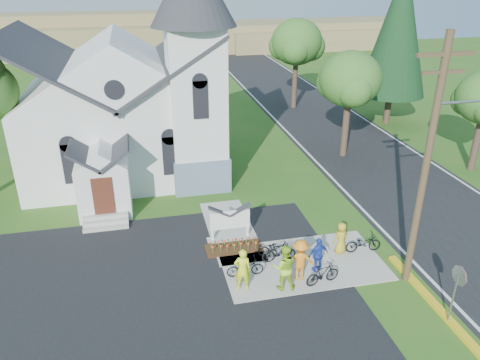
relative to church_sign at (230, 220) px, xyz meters
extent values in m
plane|color=#2B5D1A|center=(1.20, -3.20, -1.03)|extent=(120.00, 120.00, 0.00)
cube|color=black|center=(-5.80, -5.20, -1.02)|extent=(20.00, 16.00, 0.02)
cube|color=black|center=(11.20, 11.80, -1.02)|extent=(8.00, 90.00, 0.02)
cube|color=#9B968C|center=(2.70, -2.70, -1.00)|extent=(7.00, 4.00, 0.05)
cube|color=white|center=(-4.80, 9.80, 1.47)|extent=(11.00, 9.00, 5.00)
cube|color=slate|center=(-0.50, 6.50, -0.03)|extent=(3.20, 3.20, 2.00)
cube|color=white|center=(-0.50, 6.50, 3.47)|extent=(3.00, 3.00, 9.00)
cube|color=white|center=(-5.80, 4.10, 0.37)|extent=(2.60, 2.40, 2.80)
cube|color=#502417|center=(-5.80, 2.87, 0.47)|extent=(1.00, 0.10, 2.00)
cube|color=#9B968C|center=(0.00, 0.00, -0.98)|extent=(2.20, 0.40, 0.10)
cube|color=white|center=(-0.85, 0.00, -0.48)|extent=(0.12, 0.12, 1.00)
cube|color=white|center=(0.85, 0.00, -0.48)|extent=(0.12, 0.12, 1.00)
cube|color=white|center=(0.00, 0.00, 0.02)|extent=(1.90, 0.14, 0.90)
cube|color=#3C2310|center=(0.00, -0.90, -0.99)|extent=(2.60, 1.10, 0.07)
cylinder|color=#433121|center=(6.50, -4.70, 3.97)|extent=(0.28, 0.28, 10.00)
cube|color=#433121|center=(6.50, -4.70, 8.17)|extent=(2.20, 0.14, 0.14)
cube|color=#433121|center=(6.50, -4.70, 7.57)|extent=(1.60, 0.12, 0.12)
cylinder|color=gray|center=(7.60, -4.70, 6.47)|extent=(2.20, 0.10, 0.10)
cylinder|color=gray|center=(6.60, -7.40, 0.07)|extent=(0.07, 0.07, 2.20)
cylinder|color=#B21414|center=(6.65, -7.40, 1.07)|extent=(0.04, 0.76, 0.76)
cylinder|color=#35271D|center=(9.70, 8.80, 1.00)|extent=(0.44, 0.44, 4.05)
ellipsoid|color=#2D581E|center=(9.70, 8.80, 4.22)|extent=(4.00, 4.00, 3.60)
cylinder|color=#35271D|center=(10.20, 20.80, 1.22)|extent=(0.44, 0.44, 4.50)
ellipsoid|color=#2D581E|center=(10.20, 20.80, 4.79)|extent=(4.40, 4.40, 3.96)
cylinder|color=#35271D|center=(16.70, 4.80, 0.77)|extent=(0.44, 0.44, 3.60)
cylinder|color=#35271D|center=(16.20, 14.80, 0.17)|extent=(0.50, 0.50, 2.40)
cone|color=black|center=(16.20, 14.80, 6.37)|extent=(5.20, 5.20, 10.00)
cube|color=olive|center=(7.20, 52.80, 0.97)|extent=(60.00, 8.00, 4.00)
cube|color=olive|center=(-8.80, 54.80, 1.77)|extent=(30.00, 6.00, 5.60)
cube|color=olive|center=(23.20, 50.80, 0.47)|extent=(25.00, 6.00, 3.00)
imported|color=#DFF61D|center=(-0.28, -3.85, -0.05)|extent=(0.74, 0.55, 1.85)
imported|color=black|center=(0.03, -3.04, -0.57)|extent=(1.58, 0.59, 0.82)
imported|color=#A6DA29|center=(1.34, -4.17, 0.01)|extent=(1.09, 0.93, 1.98)
imported|color=black|center=(1.71, -2.35, -0.51)|extent=(1.55, 0.47, 0.93)
imported|color=#233FB0|center=(3.11, -3.35, -0.19)|extent=(0.98, 0.55, 1.58)
imported|color=black|center=(1.66, -1.92, -0.58)|extent=(1.59, 0.77, 0.80)
imported|color=orange|center=(2.17, -3.72, -0.07)|extent=(1.29, 0.90, 1.82)
imported|color=black|center=(2.97, -4.25, -0.52)|extent=(1.59, 0.72, 0.92)
imported|color=#AE9A20|center=(4.61, -2.29, -0.22)|extent=(0.85, 0.67, 1.52)
imported|color=black|center=(5.65, -2.44, -0.54)|extent=(1.69, 0.69, 0.87)
camera|label=1|loc=(-3.72, -18.72, 10.91)|focal=35.00mm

